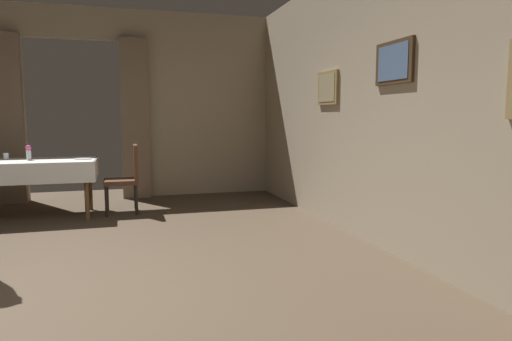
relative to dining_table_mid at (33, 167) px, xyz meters
The scene contains 8 objects.
ground 2.99m from the dining_table_mid, 82.06° to the right, with size 10.08×10.08×0.00m, color #4C3D2D.
wall_right 4.69m from the dining_table_mid, 38.71° to the right, with size 0.16×8.40×3.00m.
wall_back 1.60m from the dining_table_mid, 72.71° to the left, with size 6.40×0.27×3.00m.
dining_table_mid is the anchor object (origin of this frame).
chair_mid_right 1.17m from the dining_table_mid, ahead, with size 0.45×0.44×0.93m.
flower_vase_mid 0.20m from the dining_table_mid, 165.28° to the left, with size 0.07×0.07×0.19m.
glass_mid_b 0.43m from the dining_table_mid, 150.09° to the left, with size 0.07×0.07×0.09m, color silver.
plate_mid_c 0.62m from the dining_table_mid, ahead, with size 0.22×0.22×0.01m, color white.
Camera 1 is at (0.71, -3.54, 1.30)m, focal length 32.07 mm.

